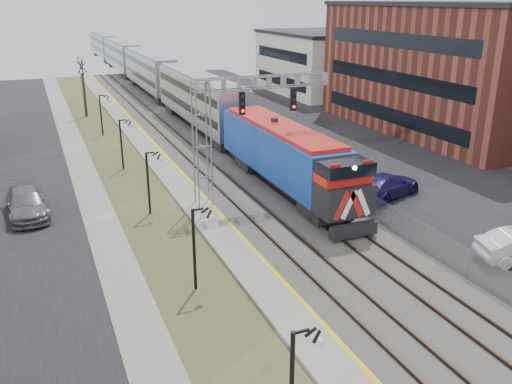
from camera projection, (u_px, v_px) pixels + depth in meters
street_west at (20, 194)px, 37.09m from camera, size 7.00×120.00×0.04m
sidewalk at (88, 186)px, 38.69m from camera, size 2.00×120.00×0.08m
grass_median at (130, 181)px, 39.77m from camera, size 4.00×120.00×0.06m
platform at (170, 175)px, 40.81m from camera, size 2.00×120.00×0.24m
ballast_bed at (233, 168)px, 42.61m from camera, size 8.00×120.00×0.20m
parking_lot at (363, 153)px, 46.93m from camera, size 16.00×120.00×0.04m
platform_edge at (182, 172)px, 41.09m from camera, size 0.24×120.00×0.01m
track_near at (208, 168)px, 41.84m from camera, size 1.58×120.00×0.15m
track_far at (250, 164)px, 43.09m from camera, size 1.58×120.00×0.15m
train at (145, 70)px, 77.56m from camera, size 3.00×108.65×5.33m
signal_gantry at (228, 119)px, 33.66m from camera, size 9.00×1.07×8.15m
lampposts at (192, 248)px, 24.55m from camera, size 0.14×62.14×4.00m
fence at (281, 154)px, 43.88m from camera, size 0.04×120.00×1.60m
car_lot_d at (387, 186)px, 36.41m from camera, size 5.90×3.97×1.59m
car_lot_e at (340, 158)px, 42.99m from camera, size 4.38×2.95×1.38m
car_lot_f at (259, 125)px, 54.25m from camera, size 4.28×1.58×1.40m
car_street_b at (26, 204)px, 33.16m from camera, size 2.67×5.68×1.60m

